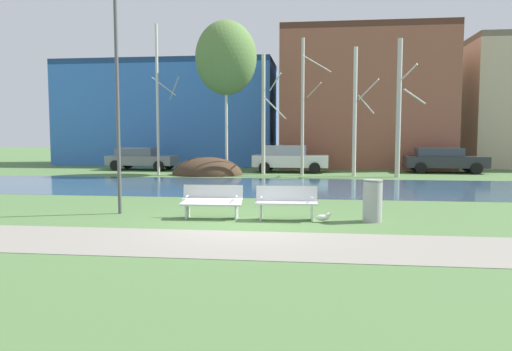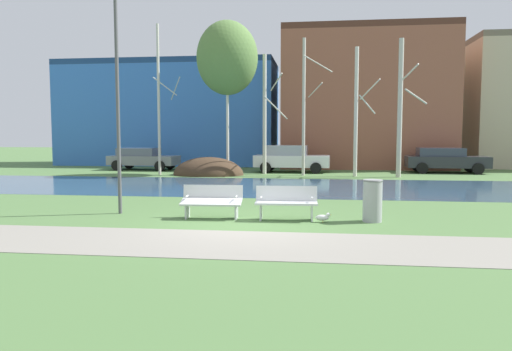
% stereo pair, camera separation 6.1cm
% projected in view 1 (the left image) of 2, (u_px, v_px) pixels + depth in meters
% --- Properties ---
extents(ground_plane, '(120.00, 120.00, 0.00)m').
position_uv_depth(ground_plane, '(277.00, 184.00, 21.66)').
color(ground_plane, '#4C703D').
extents(paved_path_strip, '(60.00, 2.53, 0.01)m').
position_uv_depth(paved_path_strip, '(230.00, 244.00, 9.75)').
color(paved_path_strip, gray).
rests_on(paved_path_strip, ground).
extents(river_band, '(80.00, 7.68, 0.01)m').
position_uv_depth(river_band, '(274.00, 187.00, 20.51)').
color(river_band, '#33516B').
rests_on(river_band, ground).
extents(soil_mound, '(3.92, 2.95, 1.98)m').
position_uv_depth(soil_mound, '(207.00, 175.00, 26.63)').
color(soil_mound, '#423021').
rests_on(soil_mound, ground).
extents(bench_left, '(1.62, 0.63, 0.87)m').
position_uv_depth(bench_left, '(212.00, 201.00, 12.69)').
color(bench_left, silver).
rests_on(bench_left, ground).
extents(bench_right, '(1.62, 0.63, 0.87)m').
position_uv_depth(bench_right, '(286.00, 202.00, 12.45)').
color(bench_right, silver).
rests_on(bench_right, ground).
extents(trash_bin, '(0.51, 0.51, 1.07)m').
position_uv_depth(trash_bin, '(373.00, 200.00, 12.21)').
color(trash_bin, '#999B9E').
rests_on(trash_bin, ground).
extents(seagull, '(0.40, 0.15, 0.25)m').
position_uv_depth(seagull, '(323.00, 217.00, 12.13)').
color(seagull, white).
rests_on(seagull, ground).
extents(streetlamp, '(0.32, 0.32, 6.23)m').
position_uv_depth(streetlamp, '(117.00, 67.00, 13.17)').
color(streetlamp, '#4C4C51').
rests_on(streetlamp, ground).
extents(birch_far_left, '(1.34, 2.31, 8.19)m').
position_uv_depth(birch_far_left, '(158.00, 100.00, 26.25)').
color(birch_far_left, beige).
rests_on(birch_far_left, ground).
extents(birch_left, '(3.39, 3.39, 8.49)m').
position_uv_depth(birch_left, '(226.00, 58.00, 26.56)').
color(birch_left, beige).
rests_on(birch_left, ground).
extents(birch_center_left, '(1.42, 2.30, 6.67)m').
position_uv_depth(birch_center_left, '(264.00, 114.00, 26.93)').
color(birch_center_left, beige).
rests_on(birch_center_left, ground).
extents(birch_center, '(1.60, 2.50, 7.37)m').
position_uv_depth(birch_center, '(303.00, 106.00, 25.94)').
color(birch_center, '#BCB7A8').
rests_on(birch_center, ground).
extents(birch_center_right, '(1.33, 2.20, 6.80)m').
position_uv_depth(birch_center_right, '(355.00, 111.00, 25.39)').
color(birch_center_right, beige).
rests_on(birch_center_right, ground).
extents(birch_right, '(1.47, 2.22, 7.13)m').
position_uv_depth(birch_right, '(399.00, 107.00, 24.87)').
color(birch_right, '#BCB7A8').
rests_on(birch_right, ground).
extents(parked_van_nearest_grey, '(4.36, 2.17, 1.38)m').
position_uv_depth(parked_van_nearest_grey, '(141.00, 158.00, 30.37)').
color(parked_van_nearest_grey, slate).
rests_on(parked_van_nearest_grey, ground).
extents(parked_sedan_second_white, '(4.48, 2.19, 1.60)m').
position_uv_depth(parked_sedan_second_white, '(289.00, 158.00, 28.50)').
color(parked_sedan_second_white, silver).
rests_on(parked_sedan_second_white, ground).
extents(parked_hatch_third_dark, '(4.62, 2.23, 1.45)m').
position_uv_depth(parked_hatch_third_dark, '(443.00, 160.00, 28.03)').
color(parked_hatch_third_dark, '#282B30').
rests_on(parked_hatch_third_dark, ground).
extents(building_blue_store, '(15.80, 6.08, 7.58)m').
position_uv_depth(building_blue_store, '(169.00, 114.00, 36.31)').
color(building_blue_store, '#3870C6').
rests_on(building_blue_store, ground).
extents(building_brick_low, '(11.08, 7.50, 9.22)m').
position_uv_depth(building_brick_low, '(363.00, 100.00, 33.44)').
color(building_brick_low, brown).
rests_on(building_brick_low, ground).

